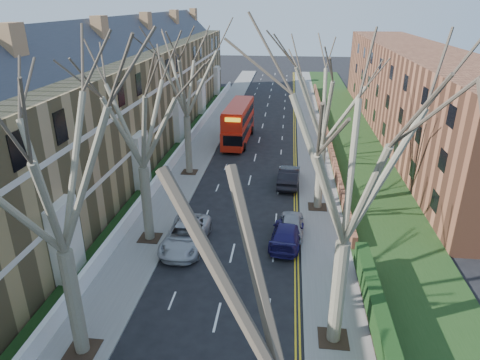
% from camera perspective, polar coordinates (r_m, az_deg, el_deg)
% --- Properties ---
extents(pavement_left, '(3.00, 102.00, 0.12)m').
position_cam_1_polar(pavement_left, '(50.13, -4.30, 5.65)').
color(pavement_left, slate).
rests_on(pavement_left, ground).
extents(pavement_right, '(3.00, 102.00, 0.12)m').
position_cam_1_polar(pavement_right, '(49.38, 9.58, 5.12)').
color(pavement_right, slate).
rests_on(pavement_right, ground).
extents(terrace_left, '(9.70, 78.00, 13.60)m').
position_cam_1_polar(terrace_left, '(43.48, -16.59, 9.56)').
color(terrace_left, olive).
rests_on(terrace_left, ground).
extents(flats_right, '(13.97, 54.00, 10.00)m').
position_cam_1_polar(flats_right, '(53.91, 22.21, 10.67)').
color(flats_right, brown).
rests_on(flats_right, ground).
extents(front_wall_left, '(0.30, 78.00, 1.00)m').
position_cam_1_polar(front_wall_left, '(42.90, -8.43, 3.25)').
color(front_wall_left, white).
rests_on(front_wall_left, ground).
extents(grass_verge_right, '(6.00, 102.00, 0.06)m').
position_cam_1_polar(grass_verge_right, '(49.82, 14.77, 4.94)').
color(grass_verge_right, '#1C3814').
rests_on(grass_verge_right, ground).
extents(tree_left_mid, '(10.50, 10.50, 14.71)m').
position_cam_1_polar(tree_left_mid, '(17.38, -24.39, 3.11)').
color(tree_left_mid, brown).
rests_on(tree_left_mid, ground).
extents(tree_left_far, '(10.15, 10.15, 14.22)m').
position_cam_1_polar(tree_left_far, '(26.19, -13.53, 9.91)').
color(tree_left_far, brown).
rests_on(tree_left_far, ground).
extents(tree_left_dist, '(10.50, 10.50, 14.71)m').
position_cam_1_polar(tree_left_dist, '(37.46, -7.42, 14.58)').
color(tree_left_dist, brown).
rests_on(tree_left_dist, ground).
extents(tree_right_mid, '(10.50, 10.50, 14.71)m').
position_cam_1_polar(tree_right_mid, '(17.07, 14.93, 4.08)').
color(tree_right_mid, brown).
rests_on(tree_right_mid, ground).
extents(tree_right_far, '(10.15, 10.15, 14.22)m').
position_cam_1_polar(tree_right_far, '(30.65, 11.48, 11.91)').
color(tree_right_far, brown).
rests_on(tree_right_far, ground).
extents(double_decker_bus, '(2.85, 10.00, 4.19)m').
position_cam_1_polar(double_decker_bus, '(48.20, -0.21, 7.47)').
color(double_decker_bus, red).
rests_on(double_decker_bus, ground).
extents(car_left_far, '(2.67, 5.52, 1.51)m').
position_cam_1_polar(car_left_far, '(28.13, -7.26, -7.37)').
color(car_left_far, '#AAABB0').
rests_on(car_left_far, ground).
extents(car_right_near, '(2.48, 4.99, 1.39)m').
position_cam_1_polar(car_right_near, '(28.41, 6.25, -7.13)').
color(car_right_near, navy).
rests_on(car_right_near, ground).
extents(car_right_mid, '(1.74, 4.11, 1.39)m').
position_cam_1_polar(car_right_mid, '(29.64, 6.88, -5.81)').
color(car_right_mid, '#96979E').
rests_on(car_right_mid, ground).
extents(car_right_far, '(1.99, 4.94, 1.60)m').
position_cam_1_polar(car_right_far, '(37.15, 6.53, 0.50)').
color(car_right_far, black).
rests_on(car_right_far, ground).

